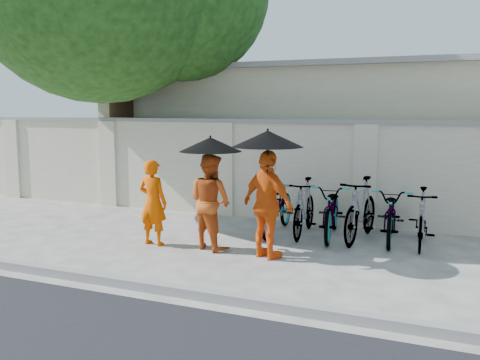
% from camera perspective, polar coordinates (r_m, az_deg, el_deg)
% --- Properties ---
extents(ground, '(80.00, 80.00, 0.00)m').
position_cam_1_polar(ground, '(8.52, -4.25, -8.07)').
color(ground, '#B5B0A8').
extents(kerb, '(40.00, 0.16, 0.12)m').
position_cam_1_polar(kerb, '(7.11, -10.69, -10.94)').
color(kerb, gray).
rests_on(kerb, ground).
extents(compound_wall, '(20.00, 0.30, 2.00)m').
position_cam_1_polar(compound_wall, '(10.92, 8.17, 0.73)').
color(compound_wall, beige).
rests_on(compound_wall, ground).
extents(building_behind, '(14.00, 6.00, 3.20)m').
position_cam_1_polar(building_behind, '(14.40, 16.04, 4.60)').
color(building_behind, beige).
rests_on(building_behind, ground).
extents(monk_left, '(0.55, 0.38, 1.46)m').
position_cam_1_polar(monk_left, '(9.14, -9.28, -2.37)').
color(monk_left, '#DF4D00').
rests_on(monk_left, ground).
extents(monk_center, '(0.93, 0.83, 1.58)m').
position_cam_1_polar(monk_center, '(8.79, -3.19, -2.29)').
color(monk_center, '#C14C16').
rests_on(monk_center, ground).
extents(parasol_center, '(1.01, 1.01, 0.95)m').
position_cam_1_polar(parasol_center, '(8.58, -3.17, 3.81)').
color(parasol_center, black).
rests_on(parasol_center, ground).
extents(monk_right, '(1.07, 0.79, 1.68)m').
position_cam_1_polar(monk_right, '(8.20, 2.98, -2.65)').
color(monk_right, '#E6550F').
rests_on(monk_right, ground).
extents(parasol_right, '(1.08, 1.08, 1.03)m').
position_cam_1_polar(parasol_right, '(8.00, 2.97, 4.41)').
color(parasol_right, black).
rests_on(parasol_right, ground).
extents(bike_0, '(0.81, 1.97, 1.01)m').
position_cam_1_polar(bike_0, '(9.93, 4.06, -2.79)').
color(bike_0, gray).
rests_on(bike_0, ground).
extents(bike_1, '(0.63, 1.76, 1.04)m').
position_cam_1_polar(bike_1, '(9.77, 6.87, -2.92)').
color(bike_1, gray).
rests_on(bike_1, ground).
extents(bike_2, '(0.92, 1.97, 1.00)m').
position_cam_1_polar(bike_2, '(9.70, 9.84, -3.18)').
color(bike_2, gray).
rests_on(bike_2, ground).
extents(bike_3, '(0.69, 1.89, 1.11)m').
position_cam_1_polar(bike_3, '(9.55, 12.76, -3.09)').
color(bike_3, gray).
rests_on(bike_3, ground).
extents(bike_4, '(0.83, 1.91, 0.98)m').
position_cam_1_polar(bike_4, '(9.63, 15.88, -3.51)').
color(bike_4, gray).
rests_on(bike_4, ground).
extents(bike_5, '(0.54, 1.65, 0.98)m').
position_cam_1_polar(bike_5, '(9.42, 18.82, -3.86)').
color(bike_5, gray).
rests_on(bike_5, ground).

